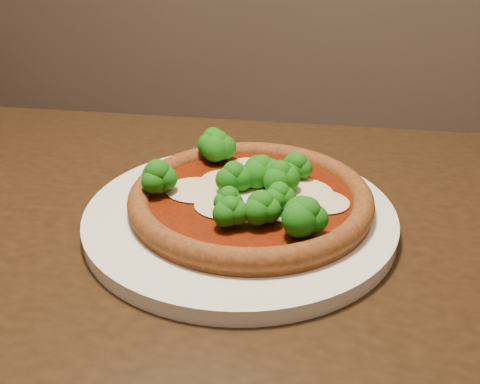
# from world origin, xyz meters

# --- Properties ---
(dining_table) EXTENTS (1.19, 0.79, 0.75)m
(dining_table) POSITION_xyz_m (0.08, -0.05, 0.64)
(dining_table) COLOR black
(dining_table) RESTS_ON floor
(plate) EXTENTS (0.36, 0.36, 0.02)m
(plate) POSITION_xyz_m (0.14, -0.02, 0.76)
(plate) COLOR white
(plate) RESTS_ON dining_table
(pizza) EXTENTS (0.28, 0.28, 0.06)m
(pizza) POSITION_xyz_m (0.15, -0.01, 0.79)
(pizza) COLOR brown
(pizza) RESTS_ON plate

